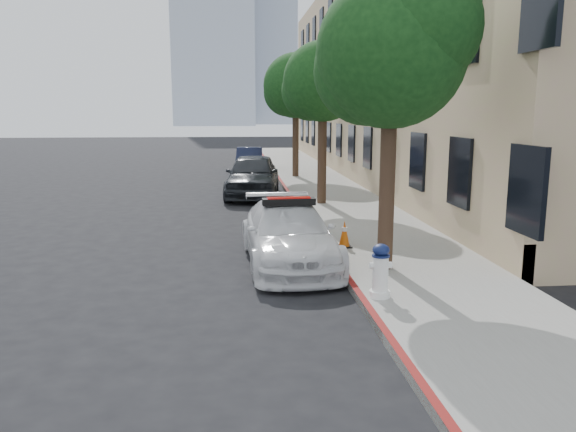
% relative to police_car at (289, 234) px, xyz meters
% --- Properties ---
extents(ground, '(120.00, 120.00, 0.00)m').
position_rel_police_car_xyz_m(ground, '(-1.10, 1.01, -0.64)').
color(ground, black).
rests_on(ground, ground).
extents(sidewalk, '(3.20, 50.00, 0.15)m').
position_rel_police_car_xyz_m(sidewalk, '(2.50, 11.01, -0.57)').
color(sidewalk, gray).
rests_on(sidewalk, ground).
extents(curb_strip, '(0.12, 50.00, 0.15)m').
position_rel_police_car_xyz_m(curb_strip, '(0.96, 11.01, -0.57)').
color(curb_strip, maroon).
rests_on(curb_strip, ground).
extents(building, '(8.00, 36.00, 10.00)m').
position_rel_police_car_xyz_m(building, '(8.10, 16.01, 4.36)').
color(building, '#C8B580').
rests_on(building, ground).
extents(tower_right, '(14.00, 14.00, 44.00)m').
position_rel_police_car_xyz_m(tower_right, '(7.90, 136.01, 21.36)').
color(tower_right, '#9EA8B7').
rests_on(tower_right, ground).
extents(tree_near, '(2.92, 2.82, 5.62)m').
position_rel_police_car_xyz_m(tree_near, '(1.83, -1.00, 3.63)').
color(tree_near, black).
rests_on(tree_near, sidewalk).
extents(tree_mid, '(2.77, 2.64, 5.43)m').
position_rel_police_car_xyz_m(tree_mid, '(1.83, 7.00, 3.52)').
color(tree_mid, black).
rests_on(tree_mid, sidewalk).
extents(tree_far, '(3.10, 3.00, 5.81)m').
position_rel_police_car_xyz_m(tree_far, '(1.83, 15.00, 3.74)').
color(tree_far, black).
rests_on(tree_far, sidewalk).
extents(police_car, '(1.97, 4.48, 1.43)m').
position_rel_police_car_xyz_m(police_car, '(0.00, 0.00, 0.00)').
color(police_car, silver).
rests_on(police_car, ground).
extents(parked_car_mid, '(2.37, 4.90, 1.61)m').
position_rel_police_car_xyz_m(parked_car_mid, '(-0.41, 9.65, 0.16)').
color(parked_car_mid, '#202328').
rests_on(parked_car_mid, ground).
extents(parked_car_far, '(1.56, 3.97, 1.29)m').
position_rel_police_car_xyz_m(parked_car_far, '(-0.27, 18.61, -0.00)').
color(parked_car_far, '#141932').
rests_on(parked_car_far, ground).
extents(fire_hydrant, '(0.37, 0.35, 0.90)m').
position_rel_police_car_xyz_m(fire_hydrant, '(1.25, -2.72, -0.05)').
color(fire_hydrant, white).
rests_on(fire_hydrant, sidewalk).
extents(traffic_cone, '(0.34, 0.34, 0.61)m').
position_rel_police_car_xyz_m(traffic_cone, '(1.34, 0.76, -0.19)').
color(traffic_cone, black).
rests_on(traffic_cone, sidewalk).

